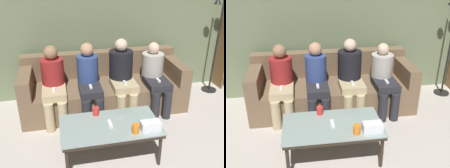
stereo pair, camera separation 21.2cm
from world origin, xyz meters
The scene contains 11 objects.
wall_back centered at (0.00, 4.10, 1.30)m, with size 12.00×0.06×2.60m.
couch centered at (0.00, 3.58, 0.31)m, with size 2.48×0.89×0.83m.
coffee_table centered at (-0.15, 2.37, 0.40)m, with size 1.14×0.64×0.45m.
cup_near_left centered at (0.09, 2.15, 0.50)m, with size 0.08×0.08×0.11m.
cup_near_right centered at (-0.27, 2.61, 0.50)m, with size 0.08×0.08×0.10m.
tissue_box centered at (0.27, 2.18, 0.50)m, with size 0.22×0.12×0.13m.
game_remote centered at (-0.15, 2.37, 0.46)m, with size 0.04×0.15×0.02m.
seated_person_left_end centered at (-0.76, 3.36, 0.58)m, with size 0.32×0.66×1.09m.
seated_person_mid_left centered at (-0.25, 3.35, 0.58)m, with size 0.31×0.67×1.10m.
seated_person_mid_right centered at (0.25, 3.38, 0.61)m, with size 0.35×0.65×1.13m.
seated_person_right_end centered at (0.76, 3.35, 0.56)m, with size 0.33×0.68×1.04m.
Camera 2 is at (-0.45, -0.13, 2.14)m, focal length 42.00 mm.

